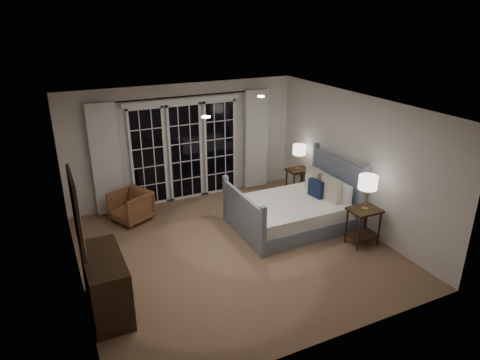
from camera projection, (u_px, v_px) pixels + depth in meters
name	position (u px, v px, depth m)	size (l,w,h in m)	color
floor	(234.00, 250.00, 7.42)	(5.00, 5.00, 0.00)	brown
ceiling	(233.00, 107.00, 6.49)	(5.00, 5.00, 0.00)	silver
wall_left	(71.00, 212.00, 5.95)	(0.02, 5.00, 2.50)	silver
wall_right	(355.00, 161.00, 7.96)	(0.02, 5.00, 2.50)	silver
wall_back	(184.00, 143.00, 9.05)	(5.00, 0.02, 2.50)	silver
wall_front	(326.00, 257.00, 4.86)	(5.00, 0.02, 2.50)	silver
french_doors	(185.00, 151.00, 9.08)	(2.50, 0.04, 2.20)	black
curtain_rod	(184.00, 97.00, 8.60)	(0.03, 0.03, 3.50)	black
curtain_left	(106.00, 160.00, 8.33)	(0.55, 0.10, 2.25)	white
curtain_right	(256.00, 139.00, 9.65)	(0.55, 0.10, 2.25)	white
downlight_a	(261.00, 97.00, 7.32)	(0.12, 0.12, 0.01)	white
downlight_b	(206.00, 117.00, 5.92)	(0.12, 0.12, 0.01)	white
bed	(295.00, 210.00, 8.14)	(2.12, 1.51, 1.23)	slate
nightstand_left	(363.00, 221.00, 7.44)	(0.52, 0.42, 0.68)	#301D10
nightstand_right	(298.00, 178.00, 9.46)	(0.47, 0.38, 0.62)	#301D10
lamp_left	(368.00, 183.00, 7.17)	(0.32, 0.32, 0.61)	tan
lamp_right	(299.00, 150.00, 9.22)	(0.29, 0.29, 0.56)	tan
armchair	(131.00, 206.00, 8.34)	(0.66, 0.67, 0.61)	brown
dresser	(106.00, 284.00, 5.78)	(0.50, 1.19, 0.84)	#301D10
mirror	(76.00, 212.00, 5.27)	(0.05, 0.85, 1.00)	#301D10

